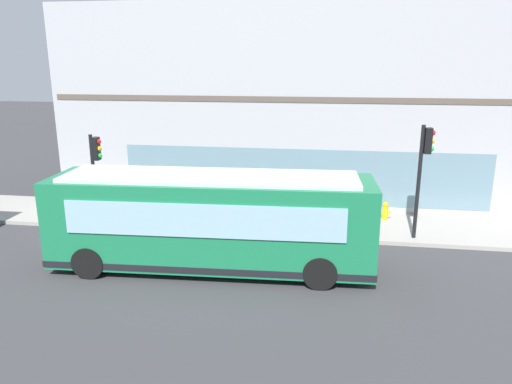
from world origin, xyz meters
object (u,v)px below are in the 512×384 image
object	(u,v)px
city_bus_nearside	(211,222)
pedestrian_near_hydrant	(344,196)
fire_hydrant	(385,211)
traffic_light_near_corner	(424,161)
pedestrian_walking_along_curb	(249,199)
traffic_light_down_block	(96,162)

from	to	relation	value
city_bus_nearside	pedestrian_near_hydrant	bearing A→B (deg)	-38.22
pedestrian_near_hydrant	fire_hydrant	bearing A→B (deg)	-90.14
city_bus_nearside	fire_hydrant	bearing A→B (deg)	-47.72
traffic_light_near_corner	pedestrian_near_hydrant	bearing A→B (deg)	52.79
city_bus_nearside	pedestrian_walking_along_curb	distance (m)	4.44
traffic_light_near_corner	pedestrian_near_hydrant	size ratio (longest dim) A/B	2.57
traffic_light_near_corner	fire_hydrant	xyz separation A→B (m)	(2.00, 0.96, -2.52)
city_bus_nearside	pedestrian_walking_along_curb	xyz separation A→B (m)	(4.38, -0.49, -0.48)
traffic_light_down_block	pedestrian_walking_along_curb	bearing A→B (deg)	-80.39
traffic_light_near_corner	pedestrian_walking_along_curb	size ratio (longest dim) A/B	2.56
city_bus_nearside	fire_hydrant	size ratio (longest dim) A/B	13.72
city_bus_nearside	fire_hydrant	xyz separation A→B (m)	(5.41, -5.95, -1.04)
traffic_light_down_block	fire_hydrant	xyz separation A→B (m)	(2.04, -11.41, -2.10)
fire_hydrant	pedestrian_near_hydrant	world-z (taller)	pedestrian_near_hydrant
traffic_light_down_block	pedestrian_walking_along_curb	distance (m)	6.23
city_bus_nearside	pedestrian_near_hydrant	size ratio (longest dim) A/B	6.30
city_bus_nearside	traffic_light_down_block	bearing A→B (deg)	58.28
traffic_light_near_corner	fire_hydrant	distance (m)	3.36
pedestrian_near_hydrant	pedestrian_walking_along_curb	xyz separation A→B (m)	(-1.03, 3.78, 0.01)
traffic_light_down_block	pedestrian_near_hydrant	bearing A→B (deg)	-78.16
pedestrian_near_hydrant	traffic_light_near_corner	bearing A→B (deg)	-127.21
pedestrian_near_hydrant	traffic_light_down_block	bearing A→B (deg)	101.84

